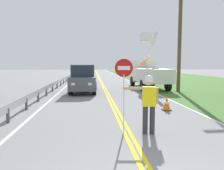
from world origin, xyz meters
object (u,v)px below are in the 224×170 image
Objects in this scene: stop_sign_paddle at (124,79)px; oncoming_suv_nearest at (84,79)px; flagger_worker at (149,101)px; utility_pole_near at (180,39)px; traffic_cone_mid at (149,94)px; traffic_cone_lead at (167,103)px; utility_bucket_truck at (147,72)px.

oncoming_suv_nearest is at bearing 99.00° from stop_sign_paddle.
utility_pole_near is (4.99, 9.96, 3.06)m from flagger_worker.
oncoming_suv_nearest is (-2.37, 10.21, 0.01)m from flagger_worker.
flagger_worker is 1.02m from stop_sign_paddle.
oncoming_suv_nearest is at bearing 136.64° from traffic_cone_mid.
flagger_worker is 3.79m from traffic_cone_lead.
oncoming_suv_nearest is 8.08m from traffic_cone_lead.
utility_bucket_truck is 1.47× the size of oncoming_suv_nearest.
flagger_worker is 0.27× the size of utility_bucket_truck.
flagger_worker is 11.55m from utility_pole_near.
utility_pole_near is (1.70, -3.05, 2.71)m from utility_bucket_truck.
utility_bucket_truck is 4.42m from utility_pole_near.
flagger_worker reaches higher than traffic_cone_mid.
stop_sign_paddle is at bearing -107.44° from utility_bucket_truck.
utility_bucket_truck reaches higher than traffic_cone_mid.
flagger_worker is at bearing -76.95° from oncoming_suv_nearest.
traffic_cone_lead is (-3.26, -6.67, -3.77)m from utility_pole_near.
utility_bucket_truck is at bearing 80.90° from traffic_cone_lead.
stop_sign_paddle is 0.30× the size of utility_pole_near.
utility_bucket_truck is at bearing 72.56° from stop_sign_paddle.
flagger_worker is at bearing -116.64° from utility_pole_near.
stop_sign_paddle is 0.50× the size of oncoming_suv_nearest.
oncoming_suv_nearest is 6.64× the size of traffic_cone_lead.
traffic_cone_mid is (1.68, 6.39, -0.71)m from flagger_worker.
flagger_worker is at bearing -117.83° from traffic_cone_lead.
utility_bucket_truck reaches higher than oncoming_suv_nearest.
utility_bucket_truck reaches higher than flagger_worker.
utility_bucket_truck reaches higher than stop_sign_paddle.
stop_sign_paddle is 3.33× the size of traffic_cone_lead.
utility_bucket_truck is at bearing 75.79° from flagger_worker.
flagger_worker is 10.48m from oncoming_suv_nearest.
traffic_cone_mid is at bearing 68.77° from stop_sign_paddle.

